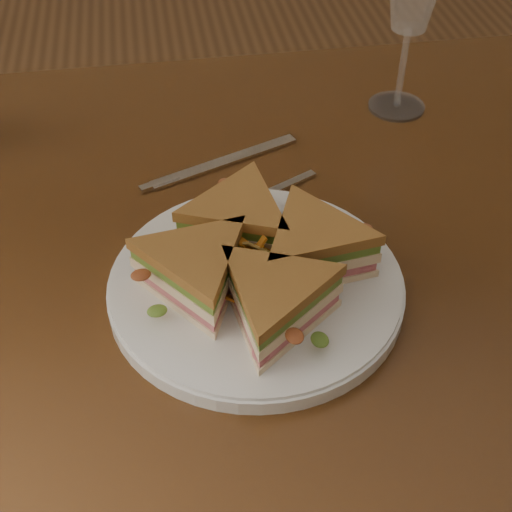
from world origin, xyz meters
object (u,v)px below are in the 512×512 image
object	(u,v)px
sandwich_wedges	(256,260)
spoon	(220,214)
plate	(256,287)
table	(207,293)
knife	(215,165)

from	to	relation	value
sandwich_wedges	spoon	distance (m)	0.13
spoon	sandwich_wedges	bearing A→B (deg)	-106.56
plate	sandwich_wedges	world-z (taller)	sandwich_wedges
sandwich_wedges	table	bearing A→B (deg)	112.86
spoon	knife	xyz separation A→B (m)	(0.01, 0.10, -0.00)
spoon	knife	size ratio (longest dim) A/B	0.83
sandwich_wedges	spoon	xyz separation A→B (m)	(-0.02, 0.12, -0.04)
plate	knife	xyz separation A→B (m)	(-0.02, 0.22, -0.01)
plate	sandwich_wedges	size ratio (longest dim) A/B	1.10
table	plate	world-z (taller)	plate
table	sandwich_wedges	xyz separation A→B (m)	(0.04, -0.10, 0.14)
plate	spoon	xyz separation A→B (m)	(-0.02, 0.12, -0.00)
table	plate	bearing A→B (deg)	-67.14
table	sandwich_wedges	bearing A→B (deg)	-67.14
sandwich_wedges	knife	distance (m)	0.23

